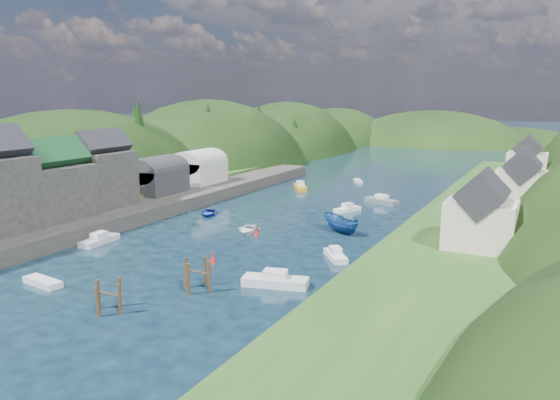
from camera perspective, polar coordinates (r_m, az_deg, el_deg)
The scene contains 15 objects.
ground at distance 95.56m, azimuth 6.14°, elevation -0.08°, with size 600.00×600.00×0.00m, color black.
hillside_left at distance 139.96m, azimuth -7.39°, elevation 0.15°, with size 44.00×245.56×52.00m.
far_hills at distance 215.83m, azimuth 18.65°, elevation 2.80°, with size 103.00×68.00×44.00m.
hill_trees at distance 107.03m, azimuth 9.50°, elevation 7.03°, with size 90.03×149.46×12.33m.
quay_left at distance 83.55m, azimuth -17.39°, elevation -1.47°, with size 12.00×110.00×2.00m, color #2D2B28.
terrace_left_grass at distance 88.52m, azimuth -20.62°, elevation -0.82°, with size 12.00×110.00×2.50m, color #234719.
quayside_buildings at distance 75.28m, azimuth -26.06°, elevation 1.26°, with size 8.00×35.84×12.90m.
boat_sheds at distance 98.09m, azimuth -10.54°, elevation 3.21°, with size 7.00×21.00×7.50m.
terrace_right at distance 79.72m, azimuth 20.36°, elevation -2.11°, with size 16.00×120.00×2.40m, color #234719.
right_bank_cottages at distance 86.75m, azimuth 23.26°, elevation 1.84°, with size 9.00×59.24×8.41m.
piling_cluster_near at distance 49.99m, azimuth -17.45°, elevation -9.90°, with size 3.01×2.83×3.24m.
piling_cluster_far at distance 53.14m, azimuth -8.66°, elevation -8.00°, with size 3.32×3.09×3.62m.
channel_buoy_near at distance 61.47m, azimuth -7.03°, elevation -6.03°, with size 0.70×0.70×1.10m.
channel_buoy_far at distance 72.35m, azimuth -2.48°, elevation -3.31°, with size 0.70×0.70×1.10m.
moored_boats at distance 72.84m, azimuth -2.83°, elevation -3.07°, with size 37.19×90.03×2.50m.
Camera 1 is at (34.25, -37.24, 18.63)m, focal length 35.00 mm.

